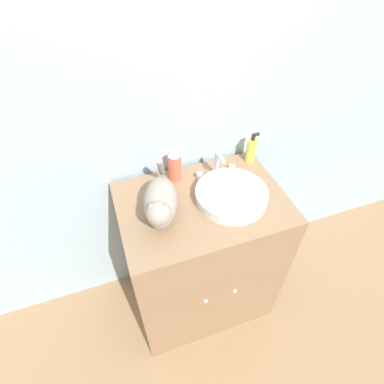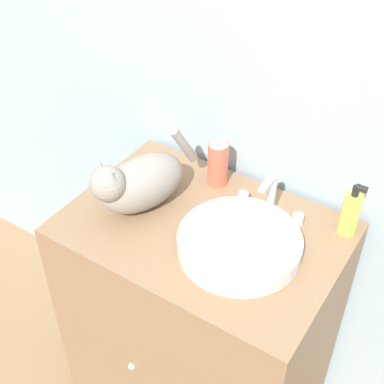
# 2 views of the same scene
# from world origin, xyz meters

# --- Properties ---
(wall_back) EXTENTS (6.00, 0.05, 2.50)m
(wall_back) POSITION_xyz_m (0.00, 0.60, 1.25)
(wall_back) COLOR #9EB7C6
(wall_back) RESTS_ON ground_plane
(vanity_cabinet) EXTENTS (0.79, 0.57, 0.92)m
(vanity_cabinet) POSITION_xyz_m (0.00, 0.28, 0.46)
(vanity_cabinet) COLOR #8C6B4C
(vanity_cabinet) RESTS_ON ground_plane
(sink_basin) EXTENTS (0.34, 0.34, 0.05)m
(sink_basin) POSITION_xyz_m (0.13, 0.25, 0.95)
(sink_basin) COLOR silver
(sink_basin) RESTS_ON vanity_cabinet
(faucet) EXTENTS (0.21, 0.09, 0.15)m
(faucet) POSITION_xyz_m (0.13, 0.43, 0.98)
(faucet) COLOR silver
(faucet) RESTS_ON vanity_cabinet
(cat) EXTENTS (0.22, 0.38, 0.22)m
(cat) POSITION_xyz_m (-0.21, 0.25, 1.01)
(cat) COLOR gray
(cat) RESTS_ON vanity_cabinet
(soap_bottle) EXTENTS (0.05, 0.05, 0.17)m
(soap_bottle) POSITION_xyz_m (0.35, 0.48, 0.99)
(soap_bottle) COLOR #EADB4C
(soap_bottle) RESTS_ON vanity_cabinet
(spray_bottle) EXTENTS (0.06, 0.06, 0.18)m
(spray_bottle) POSITION_xyz_m (-0.07, 0.48, 1.01)
(spray_bottle) COLOR #EF6047
(spray_bottle) RESTS_ON vanity_cabinet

